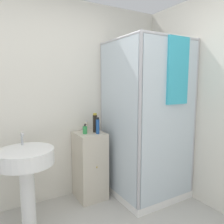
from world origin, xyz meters
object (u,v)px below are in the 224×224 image
sink (26,166)px  soap_dispenser (85,130)px  lotion_bottle_white (86,127)px  shampoo_bottle_blue (98,126)px  shampoo_bottle_tall_black (95,123)px

sink → soap_dispenser: bearing=15.5°
lotion_bottle_white → shampoo_bottle_blue: bearing=-69.4°
sink → shampoo_bottle_tall_black: size_ratio=3.92×
sink → shampoo_bottle_blue: bearing=8.3°
sink → lotion_bottle_white: bearing=21.4°
sink → lotion_bottle_white: (0.80, 0.31, 0.27)m
shampoo_bottle_tall_black → shampoo_bottle_blue: shampoo_bottle_tall_black is taller
sink → shampoo_bottle_tall_black: 0.96m
soap_dispenser → shampoo_bottle_tall_black: size_ratio=0.51×
soap_dispenser → shampoo_bottle_blue: (0.14, -0.07, 0.05)m
soap_dispenser → lotion_bottle_white: (0.07, 0.11, 0.01)m
shampoo_bottle_tall_black → lotion_bottle_white: bearing=129.0°
shampoo_bottle_tall_black → lotion_bottle_white: shampoo_bottle_tall_black is taller
soap_dispenser → lotion_bottle_white: lotion_bottle_white is taller
soap_dispenser → shampoo_bottle_blue: size_ratio=0.62×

